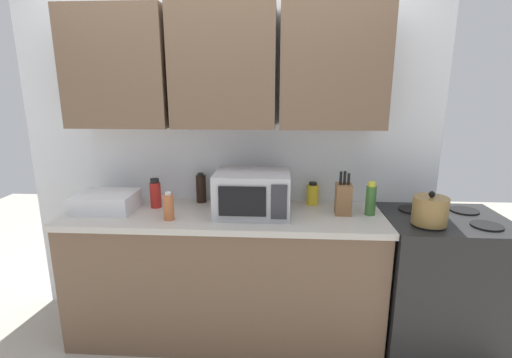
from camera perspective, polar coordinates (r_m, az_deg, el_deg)
wall_back_with_cabinets at (r=2.59m, az=-4.49°, el=10.79°), size 2.96×0.38×2.60m
counter_run at (r=2.67m, az=-4.74°, el=-14.28°), size 2.09×0.63×0.90m
stove_range at (r=2.84m, az=26.17°, el=-13.95°), size 0.76×0.64×0.91m
kettle at (r=2.45m, az=25.07°, el=-4.37°), size 0.20×0.20×0.20m
microwave at (r=2.41m, az=-0.56°, el=-2.19°), size 0.48×0.37×0.28m
dish_rack at (r=2.70m, az=-21.87°, el=-3.23°), size 0.38×0.30×0.12m
knife_block at (r=2.49m, az=13.21°, el=-2.91°), size 0.11×0.13×0.29m
bottle_soy_dark at (r=2.70m, az=-8.40°, el=-1.42°), size 0.07×0.07×0.22m
bottle_yellow_mustard at (r=2.66m, az=8.64°, el=-2.29°), size 0.08×0.08×0.16m
bottle_red_sauce at (r=2.65m, az=-15.13°, el=-2.18°), size 0.07×0.07×0.20m
bottle_green_oil at (r=2.52m, az=17.15°, el=-3.02°), size 0.07×0.07×0.22m
bottle_spice_jar at (r=2.39m, az=-13.22°, el=-4.17°), size 0.07×0.07×0.18m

